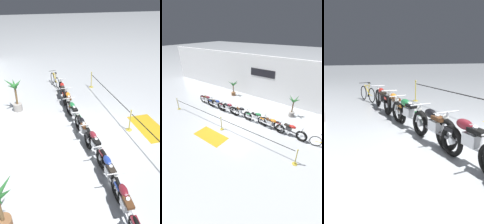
{
  "view_description": "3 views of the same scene",
  "coord_description": "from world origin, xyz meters",
  "views": [
    {
      "loc": [
        -7.46,
        3.02,
        5.56
      ],
      "look_at": [
        1.44,
        0.41,
        0.43
      ],
      "focal_mm": 35.0,
      "sensor_mm": 36.0,
      "label": 1
    },
    {
      "loc": [
        6.31,
        -7.68,
        6.37
      ],
      "look_at": [
        0.21,
        0.58,
        0.61
      ],
      "focal_mm": 24.0,
      "sensor_mm": 36.0,
      "label": 2
    },
    {
      "loc": [
        -4.52,
        3.55,
        2.16
      ],
      "look_at": [
        0.81,
        1.16,
        0.69
      ],
      "focal_mm": 35.0,
      "sensor_mm": 36.0,
      "label": 3
    }
  ],
  "objects": [
    {
      "name": "motorcycle_red_6",
      "position": [
        4.05,
        0.7,
        0.47
      ],
      "size": [
        2.45,
        0.62,
        0.96
      ],
      "color": "black",
      "rests_on": "ground"
    },
    {
      "name": "motorcycle_maroon_2",
      "position": [
        -1.26,
        0.63,
        0.48
      ],
      "size": [
        2.34,
        0.62,
        0.97
      ],
      "color": "black",
      "rests_on": "ground"
    },
    {
      "name": "ground_plane",
      "position": [
        0.0,
        0.0,
        0.0
      ],
      "size": [
        120.0,
        120.0,
        0.0
      ],
      "primitive_type": "plane",
      "color": "#B2B7BC"
    },
    {
      "name": "bicycle",
      "position": [
        6.23,
        0.75,
        0.39
      ],
      "size": [
        1.73,
        0.48,
        0.97
      ],
      "color": "black",
      "rests_on": "ground"
    },
    {
      "name": "stanchion_mid_right",
      "position": [
        5.24,
        -1.47,
        0.36
      ],
      "size": [
        0.28,
        0.28,
        1.05
      ],
      "color": "gold",
      "rests_on": "ground"
    },
    {
      "name": "motorcycle_orange_5",
      "position": [
        2.69,
        0.67,
        0.47
      ],
      "size": [
        2.22,
        0.62,
        0.93
      ],
      "color": "black",
      "rests_on": "ground"
    },
    {
      "name": "motorcycle_green_4",
      "position": [
        1.43,
        0.74,
        0.47
      ],
      "size": [
        2.16,
        0.62,
        0.94
      ],
      "color": "black",
      "rests_on": "ground"
    },
    {
      "name": "motorcycle_black_3",
      "position": [
        -0.07,
        0.73,
        0.46
      ],
      "size": [
        2.16,
        0.62,
        0.93
      ],
      "color": "black",
      "rests_on": "ground"
    }
  ]
}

